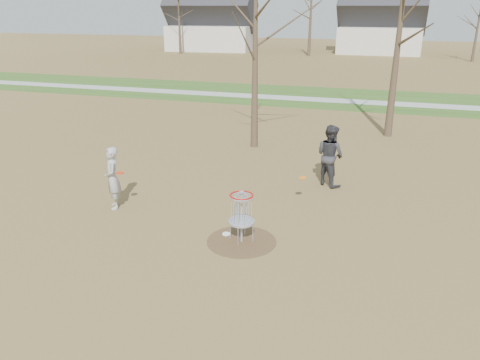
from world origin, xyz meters
name	(u,v)px	position (x,y,z in m)	size (l,w,h in m)	color
ground	(242,241)	(0.00, 0.00, 0.00)	(160.00, 160.00, 0.00)	brown
green_band	(334,98)	(0.00, 21.00, 0.01)	(160.00, 8.00, 0.01)	#2D5119
footpath	(332,100)	(0.00, 20.00, 0.01)	(160.00, 1.50, 0.01)	#9E9E99
dirt_circle	(242,241)	(0.00, 0.00, 0.01)	(1.80, 1.80, 0.01)	#47331E
player_standing	(113,178)	(-4.26, 0.97, 0.94)	(0.68, 0.45, 1.87)	#A7A7A7
player_throwing	(330,155)	(1.62, 4.79, 1.03)	(1.00, 0.78, 2.07)	#302F34
disc_grounded	(226,234)	(-0.50, 0.25, 0.02)	(0.22, 0.22, 0.02)	white
discs_in_play	(217,175)	(-1.31, 1.86, 1.03)	(5.18, 2.18, 0.35)	orange
disc_golf_basket	(242,209)	(0.00, 0.00, 0.91)	(0.64, 0.64, 1.35)	#9EA3AD
bare_trees	(376,10)	(1.78, 35.79, 5.35)	(52.62, 44.98, 9.00)	#382B1E
houses_row	(401,25)	(4.32, 52.56, 3.52)	(56.51, 10.01, 7.26)	silver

